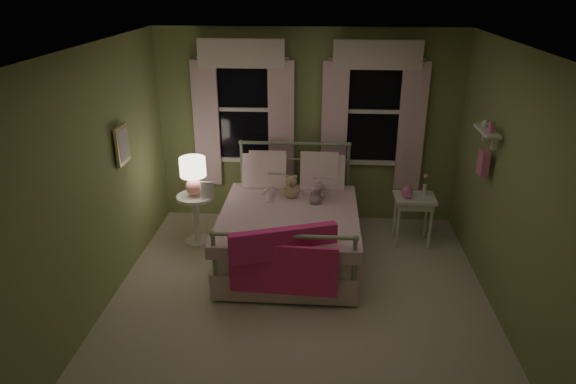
# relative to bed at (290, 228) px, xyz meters

# --- Properties ---
(room_shell) EXTENTS (4.20, 4.20, 4.20)m
(room_shell) POSITION_rel_bed_xyz_m (0.16, -0.95, 0.92)
(room_shell) COLOR beige
(room_shell) RESTS_ON ground
(bed) EXTENTS (1.58, 2.04, 1.18)m
(bed) POSITION_rel_bed_xyz_m (0.00, 0.00, 0.00)
(bed) COLOR white
(bed) RESTS_ON ground
(pink_throw) EXTENTS (1.10, 0.45, 0.71)m
(pink_throw) POSITION_rel_bed_xyz_m (-0.00, -1.03, 0.23)
(pink_throw) COLOR #E72D86
(pink_throw) RESTS_ON bed
(child_left) EXTENTS (0.26, 0.17, 0.68)m
(child_left) POSITION_rel_bed_xyz_m (-0.28, 0.42, 0.53)
(child_left) COLOR #F7D1DD
(child_left) RESTS_ON bed
(child_right) EXTENTS (0.37, 0.29, 0.74)m
(child_right) POSITION_rel_bed_xyz_m (0.28, 0.42, 0.56)
(child_right) COLOR #F7D1DD
(child_right) RESTS_ON bed
(book_left) EXTENTS (0.21, 0.13, 0.26)m
(book_left) POSITION_rel_bed_xyz_m (-0.28, 0.17, 0.58)
(book_left) COLOR beige
(book_left) RESTS_ON child_left
(book_right) EXTENTS (0.22, 0.15, 0.26)m
(book_right) POSITION_rel_bed_xyz_m (0.28, 0.17, 0.54)
(book_right) COLOR beige
(book_right) RESTS_ON child_right
(teddy_bear) EXTENTS (0.23, 0.19, 0.31)m
(teddy_bear) POSITION_rel_bed_xyz_m (-0.00, 0.26, 0.41)
(teddy_bear) COLOR tan
(teddy_bear) RESTS_ON bed
(nightstand_left) EXTENTS (0.46, 0.46, 0.65)m
(nightstand_left) POSITION_rel_bed_xyz_m (-1.21, 0.29, 0.03)
(nightstand_left) COLOR white
(nightstand_left) RESTS_ON ground
(table_lamp) EXTENTS (0.32, 0.32, 0.48)m
(table_lamp) POSITION_rel_bed_xyz_m (-1.21, 0.29, 0.57)
(table_lamp) COLOR pink
(table_lamp) RESTS_ON nightstand_left
(book_nightstand) EXTENTS (0.17, 0.23, 0.02)m
(book_nightstand) POSITION_rel_bed_xyz_m (-1.11, 0.21, 0.27)
(book_nightstand) COLOR beige
(book_nightstand) RESTS_ON nightstand_left
(nightstand_right) EXTENTS (0.50, 0.40, 0.64)m
(nightstand_right) POSITION_rel_bed_xyz_m (1.53, 0.45, 0.17)
(nightstand_right) COLOR white
(nightstand_right) RESTS_ON ground
(pink_toy) EXTENTS (0.14, 0.20, 0.14)m
(pink_toy) POSITION_rel_bed_xyz_m (1.43, 0.45, 0.32)
(pink_toy) COLOR pink
(pink_toy) RESTS_ON nightstand_right
(bud_vase) EXTENTS (0.06, 0.06, 0.28)m
(bud_vase) POSITION_rel_bed_xyz_m (1.65, 0.50, 0.41)
(bud_vase) COLOR white
(bud_vase) RESTS_ON nightstand_right
(window_left) EXTENTS (1.34, 0.13, 1.96)m
(window_left) POSITION_rel_bed_xyz_m (-0.69, 1.08, 1.24)
(window_left) COLOR black
(window_left) RESTS_ON room_shell
(window_right) EXTENTS (1.34, 0.13, 1.96)m
(window_right) POSITION_rel_bed_xyz_m (1.01, 1.08, 1.24)
(window_right) COLOR black
(window_right) RESTS_ON room_shell
(wall_shelf) EXTENTS (0.15, 0.50, 0.60)m
(wall_shelf) POSITION_rel_bed_xyz_m (2.06, -0.25, 1.14)
(wall_shelf) COLOR white
(wall_shelf) RESTS_ON room_shell
(framed_picture) EXTENTS (0.03, 0.32, 0.42)m
(framed_picture) POSITION_rel_bed_xyz_m (-1.78, -0.35, 1.12)
(framed_picture) COLOR beige
(framed_picture) RESTS_ON room_shell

